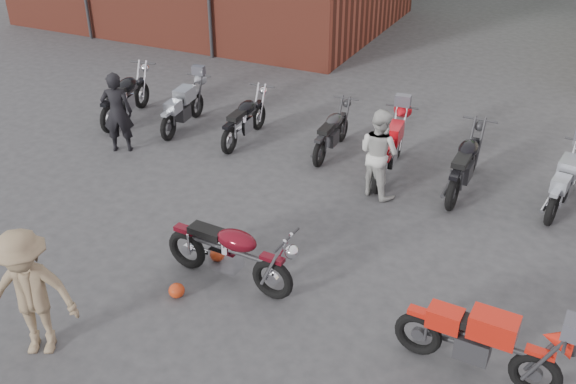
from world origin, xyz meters
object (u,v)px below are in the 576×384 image
at_px(sportbike, 481,338).
at_px(row_bike_1, 183,105).
at_px(vintage_motorcycle, 230,249).
at_px(person_light, 379,153).
at_px(row_bike_2, 245,117).
at_px(row_bike_6, 565,180).
at_px(row_bike_5, 465,161).
at_px(helmet, 177,290).
at_px(person_tan, 29,294).
at_px(row_bike_3, 332,130).
at_px(person_dark, 117,112).
at_px(row_bike_4, 390,146).
at_px(row_bike_0, 125,94).

relative_size(sportbike, row_bike_1, 1.06).
relative_size(vintage_motorcycle, person_light, 1.25).
distance_m(row_bike_2, row_bike_6, 6.48).
relative_size(person_light, row_bike_5, 0.80).
relative_size(row_bike_5, row_bike_6, 1.11).
bearing_deg(helmet, person_light, 68.98).
relative_size(person_tan, row_bike_3, 1.01).
distance_m(person_dark, person_tan, 5.99).
distance_m(row_bike_2, row_bike_5, 4.75).
distance_m(row_bike_3, row_bike_6, 4.56).
distance_m(person_dark, row_bike_4, 5.59).
bearing_deg(person_dark, row_bike_6, 161.02).
xyz_separation_m(person_tan, row_bike_6, (5.70, 6.80, -0.36)).
bearing_deg(person_dark, helmet, 107.84).
distance_m(person_dark, row_bike_2, 2.65).
xyz_separation_m(person_dark, row_bike_2, (2.11, 1.57, -0.31)).
distance_m(vintage_motorcycle, row_bike_2, 5.07).
distance_m(vintage_motorcycle, person_tan, 2.77).
relative_size(person_light, row_bike_0, 0.80).
height_order(vintage_motorcycle, row_bike_2, vintage_motorcycle).
height_order(person_light, row_bike_2, person_light).
bearing_deg(row_bike_6, row_bike_5, 102.98).
bearing_deg(row_bike_1, person_dark, 154.67).
xyz_separation_m(person_dark, person_tan, (2.89, -5.25, 0.05)).
xyz_separation_m(row_bike_0, row_bike_4, (6.35, 0.00, -0.00)).
height_order(sportbike, row_bike_3, sportbike).
xyz_separation_m(helmet, row_bike_6, (4.73, 5.14, 0.44)).
bearing_deg(person_tan, row_bike_5, 33.44).
relative_size(helmet, person_tan, 0.13).
xyz_separation_m(person_dark, row_bike_5, (6.86, 1.40, -0.25)).
relative_size(helmet, row_bike_0, 0.11).
bearing_deg(sportbike, row_bike_1, 150.60).
distance_m(person_light, row_bike_5, 1.65).
distance_m(row_bike_4, row_bike_6, 3.19).
height_order(vintage_motorcycle, person_light, person_light).
relative_size(vintage_motorcycle, row_bike_2, 1.11).
distance_m(row_bike_0, row_bike_6, 9.53).
xyz_separation_m(row_bike_3, row_bike_6, (4.55, -0.26, 0.02)).
relative_size(row_bike_1, row_bike_5, 0.90).
bearing_deg(row_bike_0, row_bike_2, -96.16).
height_order(helmet, row_bike_2, row_bike_2).
distance_m(person_tan, row_bike_0, 7.69).
relative_size(helmet, row_bike_2, 0.13).
relative_size(row_bike_4, row_bike_5, 0.99).
xyz_separation_m(helmet, row_bike_0, (-4.80, 4.99, 0.49)).
height_order(person_tan, row_bike_2, person_tan).
bearing_deg(row_bike_2, person_dark, 124.81).
xyz_separation_m(person_light, row_bike_4, (-0.05, 0.84, -0.23)).
bearing_deg(helmet, row_bike_5, 58.95).
xyz_separation_m(person_light, row_bike_0, (-6.40, 0.84, -0.23)).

